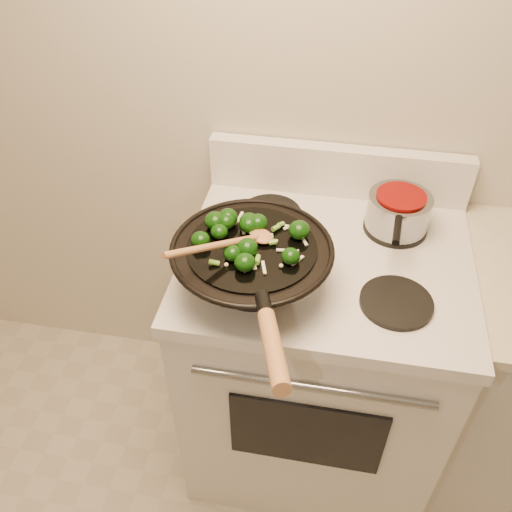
# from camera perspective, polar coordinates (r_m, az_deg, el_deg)

# --- Properties ---
(stove) EXTENTS (0.78, 0.67, 1.08)m
(stove) POSITION_cam_1_polar(r_m,az_deg,el_deg) (1.81, 6.27, -10.59)
(stove) COLOR white
(stove) RESTS_ON ground
(wok) EXTENTS (0.40, 0.64, 0.21)m
(wok) POSITION_cam_1_polar(r_m,az_deg,el_deg) (1.32, -0.41, -0.86)
(wok) COLOR black
(wok) RESTS_ON stove
(stirfry) EXTENTS (0.28, 0.23, 0.05)m
(stirfry) POSITION_cam_1_polar(r_m,az_deg,el_deg) (1.30, -1.18, 2.40)
(stirfry) COLOR black
(stirfry) RESTS_ON wok
(wooden_spoon) EXTENTS (0.22, 0.24, 0.09)m
(wooden_spoon) POSITION_cam_1_polar(r_m,az_deg,el_deg) (1.26, -2.16, 1.55)
(wooden_spoon) COLOR #AB7143
(wooden_spoon) RESTS_ON wok
(saucepan) EXTENTS (0.18, 0.28, 0.10)m
(saucepan) POSITION_cam_1_polar(r_m,az_deg,el_deg) (1.56, 14.76, 4.60)
(saucepan) COLOR gray
(saucepan) RESTS_ON stove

